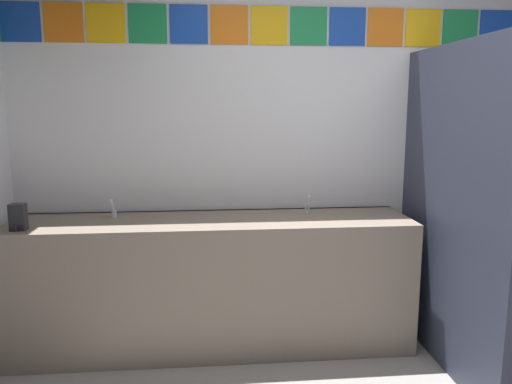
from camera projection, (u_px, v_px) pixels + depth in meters
The scene contains 7 objects.
wall_back at pixel (342, 152), 3.62m from camera, with size 4.57×0.09×2.51m.
vanity_counter at pixel (213, 282), 3.34m from camera, with size 2.59×0.60×0.87m.
faucet_left at pixel (113, 210), 3.29m from camera, with size 0.04×0.10×0.14m.
faucet_right at pixel (308, 207), 3.41m from camera, with size 0.04×0.10×0.14m.
soap_dispenser at pixel (18, 217), 2.97m from camera, with size 0.09×0.09×0.16m.
stall_divider at pixel (500, 219), 2.79m from camera, with size 0.92×1.35×1.96m.
toilet at pixel (509, 302), 3.36m from camera, with size 0.39×0.49×0.74m.
Camera 1 is at (-0.96, -1.85, 1.60)m, focal length 35.29 mm.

